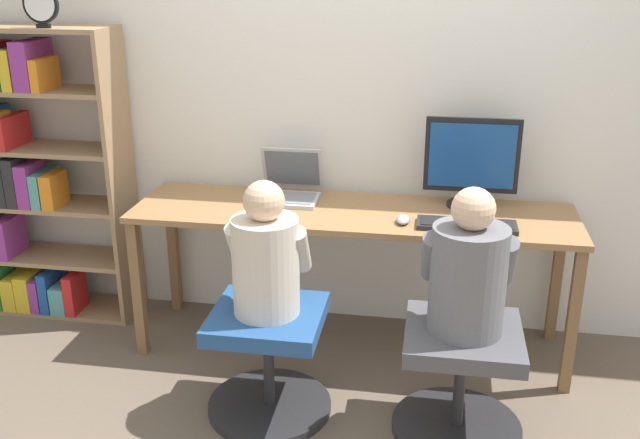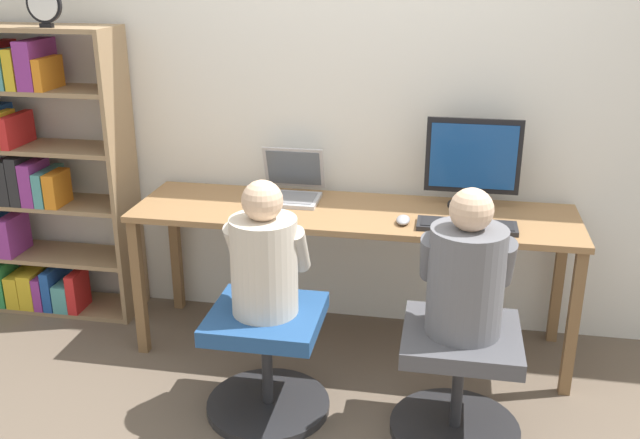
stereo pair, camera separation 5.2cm
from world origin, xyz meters
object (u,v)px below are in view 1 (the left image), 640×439
Objects in this scene: office_chair_left at (460,376)px; person_at_laptop at (266,257)px; person_at_monitor at (468,272)px; bookshelf at (19,179)px; laptop at (288,189)px; desktop_monitor at (471,164)px; keyboard at (467,225)px; desk_clock at (41,5)px; office_chair_right at (268,356)px.

person_at_laptop is (-0.82, 0.02, 0.47)m from office_chair_left.
person_at_monitor is 0.38× the size of bookshelf.
bookshelf is (-1.48, -0.01, -0.02)m from laptop.
laptop is (-0.90, -0.02, -0.17)m from desktop_monitor.
bookshelf reaches higher than keyboard.
office_chair_left is (-0.02, -0.79, -0.69)m from desktop_monitor.
laptop is at bearing 0.45° from bookshelf.
keyboard is at bearing -6.35° from bookshelf.
desktop_monitor is 2.39m from bookshelf.
person_at_monitor is (-0.00, -0.49, -0.01)m from keyboard.
keyboard is at bearing 29.58° from person_at_laptop.
person_at_laptop is at bearing -85.44° from laptop.
person_at_monitor reaches higher than keyboard.
keyboard is 0.49m from person_at_monitor.
desk_clock is at bearing -177.03° from desktop_monitor.
office_chair_left is 0.47m from person_at_monitor.
desktop_monitor reaches higher than office_chair_right.
desktop_monitor reaches higher than person_at_monitor.
person_at_laptop is 1.71m from bookshelf.
office_chair_left is 2.60m from desk_clock.
office_chair_left is at bearing -41.11° from laptop.
desktop_monitor is 2.21m from desk_clock.
person_at_laptop is 2.90× the size of desk_clock.
desk_clock is at bearing 174.75° from keyboard.
office_chair_right is at bearing -137.51° from desktop_monitor.
person_at_monitor is 3.01× the size of desk_clock.
laptop is 0.55× the size of person_at_laptop.
laptop is 1.48m from desk_clock.
laptop is 0.58× the size of office_chair_right.
office_chair_right is at bearing -90.00° from person_at_laptop.
desk_clock is (-2.07, 0.19, 0.93)m from keyboard.
bookshelf is 7.90× the size of desk_clock.
office_chair_right is 1.78m from bookshelf.
person_at_monitor is at bearing -90.52° from keyboard.
desk_clock is (-2.09, -0.11, 0.72)m from desktop_monitor.
laptop is 1.17m from person_at_monitor.
keyboard is at bearing 89.48° from office_chair_left.
person_at_monitor is at bearing -91.44° from desktop_monitor.
person_at_monitor reaches higher than office_chair_right.
person_at_laptop reaches higher than keyboard.
person_at_laptop is at bearing -150.42° from keyboard.
office_chair_left is 0.95× the size of person_at_laptop.
office_chair_right is 2.75× the size of desk_clock.
laptop is 1.28m from office_chair_left.
desk_clock is (-2.07, 0.68, 0.94)m from person_at_monitor.
desktop_monitor is 1.05m from office_chair_left.
bookshelf is at bearing 162.33° from person_at_monitor.
office_chair_right is (-0.83, -0.47, -0.49)m from keyboard.
laptop is 0.58× the size of office_chair_left.
desk_clock reaches higher than office_chair_left.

